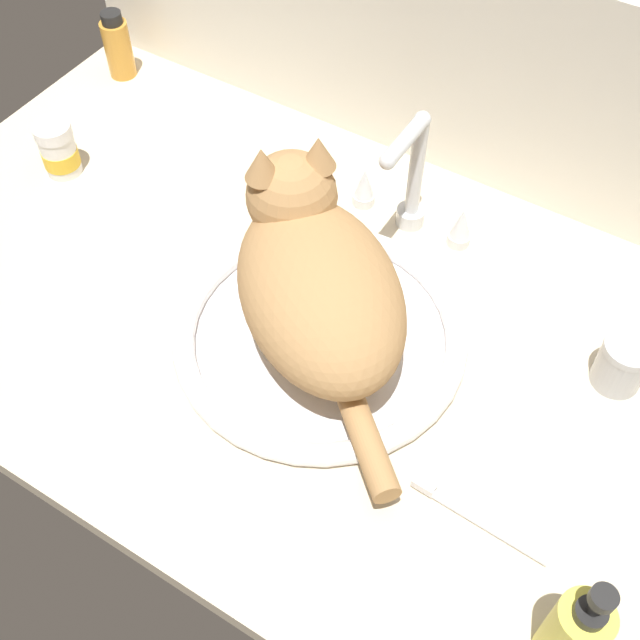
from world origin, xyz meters
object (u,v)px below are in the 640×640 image
Objects in this scene: amber_bottle at (118,46)px; metal_jar at (622,363)px; sink_basin at (320,334)px; soap_pump_bottle at (574,634)px; pill_bottle at (59,150)px; toothbrush at (475,518)px; cat at (314,273)px; faucet at (411,187)px.

metal_jar is (90.51, -16.26, -1.75)cm from amber_bottle.
soap_pump_bottle is at bearing -26.83° from sink_basin.
sink_basin is at bearing -7.75° from pill_bottle.
soap_pump_bottle is 15.98cm from toothbrush.
sink_basin is 2.28× the size of toothbrush.
sink_basin is 9.17cm from cat.
metal_jar is 0.43× the size of toothbrush.
metal_jar is (35.24, 11.94, -6.58)cm from cat.
amber_bottle is 1.61× the size of metal_jar.
cat is 2.24× the size of soap_pump_bottle.
faucet is 0.52× the size of cat.
faucet is 1.18× the size of toothbrush.
pill_bottle is 0.52× the size of toothbrush.
soap_pump_bottle reaches higher than amber_bottle.
cat is at bearing -27.03° from amber_bottle.
cat reaches higher than metal_jar.
toothbrush is at bearing -13.74° from pill_bottle.
cat reaches higher than toothbrush.
cat reaches higher than faucet.
soap_pump_bottle is (41.15, -21.51, -3.99)cm from cat.
faucet reaches higher than sink_basin.
metal_jar is at bearing 100.02° from soap_pump_bottle.
toothbrush is at bearing -25.23° from cat.
metal_jar is (33.42, 13.55, 2.26)cm from sink_basin.
faucet is 2.28× the size of pill_bottle.
faucet reaches higher than toothbrush.
cat is 46.60cm from soap_pump_bottle.
faucet is (0.00, 23.19, 6.28)cm from sink_basin.
metal_jar is at bearing -10.18° from amber_bottle.
faucet is at bearing 90.00° from sink_basin.
amber_bottle is 0.70× the size of toothbrush.
faucet is at bearing -6.62° from amber_bottle.
sink_basin is at bearing 153.17° from soap_pump_bottle.
amber_bottle reaches higher than pill_bottle.
sink_basin is 3.27× the size of amber_bottle.
pill_bottle is (-48.86, 6.65, 2.65)cm from sink_basin.
soap_pump_bottle is at bearing -16.75° from pill_bottle.
soap_pump_bottle is 1.95× the size of pill_bottle.
soap_pump_bottle is at bearing -79.98° from metal_jar.
amber_bottle reaches higher than metal_jar.
toothbrush is (26.67, -11.81, -0.61)cm from sink_basin.
soap_pump_bottle is 92.12cm from pill_bottle.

